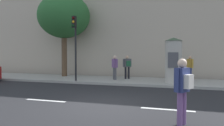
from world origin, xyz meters
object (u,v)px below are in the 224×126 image
object	(u,v)px
traffic_light	(75,37)
pedestrian_tallest	(127,65)
pedestrian_in_red_top	(183,86)
pedestrian_near_pole	(115,66)
street_tree	(64,16)
pedestrian_with_bag	(190,66)
poster_column	(173,60)

from	to	relation	value
traffic_light	pedestrian_tallest	bearing A→B (deg)	38.22
pedestrian_in_red_top	pedestrian_near_pole	size ratio (longest dim) A/B	1.08
street_tree	pedestrian_with_bag	bearing A→B (deg)	0.57
poster_column	pedestrian_in_red_top	world-z (taller)	poster_column
street_tree	pedestrian_near_pole	xyz separation A→B (m)	(4.56, -1.27, -3.73)
street_tree	pedestrian_tallest	distance (m)	6.42
traffic_light	poster_column	xyz separation A→B (m)	(6.08, 0.93, -1.42)
pedestrian_in_red_top	pedestrian_with_bag	xyz separation A→B (m)	(0.37, 9.63, 0.05)
traffic_light	poster_column	world-z (taller)	traffic_light
traffic_light	street_tree	xyz separation A→B (m)	(-2.33, 2.69, 1.89)
pedestrian_in_red_top	pedestrian_tallest	world-z (taller)	pedestrian_tallest
street_tree	pedestrian_tallest	xyz separation A→B (m)	(5.22, -0.41, -3.71)
street_tree	pedestrian_with_bag	size ratio (longest dim) A/B	3.96
poster_column	pedestrian_with_bag	distance (m)	2.14
traffic_light	pedestrian_near_pole	xyz separation A→B (m)	(2.24, 1.42, -1.84)
poster_column	pedestrian_near_pole	bearing A→B (deg)	172.80
street_tree	pedestrian_with_bag	distance (m)	10.10
pedestrian_in_red_top	pedestrian_near_pole	distance (m)	9.38
poster_column	pedestrian_tallest	distance (m)	3.48
poster_column	pedestrian_with_bag	world-z (taller)	poster_column
traffic_light	pedestrian_tallest	distance (m)	4.11
traffic_light	street_tree	world-z (taller)	street_tree
pedestrian_near_pole	pedestrian_tallest	world-z (taller)	pedestrian_near_pole
poster_column	pedestrian_in_red_top	size ratio (longest dim) A/B	1.55
traffic_light	pedestrian_with_bag	size ratio (longest dim) A/B	2.55
pedestrian_with_bag	street_tree	bearing A→B (deg)	-179.43
traffic_light	pedestrian_tallest	world-z (taller)	traffic_light
street_tree	pedestrian_in_red_top	bearing A→B (deg)	-46.63
pedestrian_with_bag	poster_column	bearing A→B (deg)	-117.82
poster_column	pedestrian_tallest	bearing A→B (deg)	157.10
pedestrian_in_red_top	pedestrian_with_bag	bearing A→B (deg)	87.78
pedestrian_in_red_top	pedestrian_tallest	xyz separation A→B (m)	(-3.79, 9.12, 0.08)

